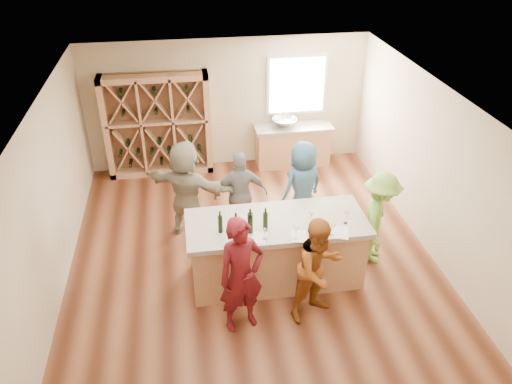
{
  "coord_description": "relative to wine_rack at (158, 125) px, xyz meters",
  "views": [
    {
      "loc": [
        -0.97,
        -6.59,
        5.31
      ],
      "look_at": [
        0.1,
        0.2,
        1.15
      ],
      "focal_mm": 35.0,
      "sensor_mm": 36.0,
      "label": 1
    }
  ],
  "objects": [
    {
      "name": "wine_glass_b",
      "position": [
        1.97,
        -4.31,
        0.08
      ],
      "size": [
        0.08,
        0.08,
        0.2
      ],
      "primitive_type": "cone",
      "rotation": [
        0.0,
        0.0,
        0.11
      ],
      "color": "white",
      "rests_on": "tasting_counter_top"
    },
    {
      "name": "wall_front",
      "position": [
        1.5,
        -6.82,
        0.3
      ],
      "size": [
        6.0,
        0.1,
        2.8
      ],
      "primitive_type": "cube",
      "color": "beige",
      "rests_on": "ground"
    },
    {
      "name": "tasting_menu_a",
      "position": [
        1.47,
        -4.2,
        -0.02
      ],
      "size": [
        0.3,
        0.34,
        0.0
      ],
      "primitive_type": "cube",
      "rotation": [
        0.0,
        0.0,
        -0.37
      ],
      "color": "white",
      "rests_on": "tasting_counter_top"
    },
    {
      "name": "wine_rack",
      "position": [
        0.0,
        0.0,
        0.0
      ],
      "size": [
        2.2,
        0.45,
        2.2
      ],
      "primitive_type": "cube",
      "color": "tan",
      "rests_on": "floor"
    },
    {
      "name": "wall_right",
      "position": [
        4.55,
        -3.27,
        0.3
      ],
      "size": [
        0.1,
        7.0,
        2.8
      ],
      "primitive_type": "cube",
      "color": "beige",
      "rests_on": "ground"
    },
    {
      "name": "person_far_left",
      "position": [
        0.49,
        -2.39,
        -0.2
      ],
      "size": [
        1.74,
        1.33,
        1.79
      ],
      "primitive_type": "imported",
      "rotation": [
        0.0,
        0.0,
        2.63
      ],
      "color": "gray",
      "rests_on": "floor"
    },
    {
      "name": "sink",
      "position": [
        2.7,
        -0.07,
        -0.09
      ],
      "size": [
        0.54,
        0.54,
        0.19
      ],
      "primitive_type": "imported",
      "color": "silver",
      "rests_on": "back_counter_top"
    },
    {
      "name": "wine_glass_d",
      "position": [
        2.28,
        -3.97,
        0.07
      ],
      "size": [
        0.08,
        0.08,
        0.18
      ],
      "primitive_type": "cone",
      "rotation": [
        0.0,
        0.0,
        -0.25
      ],
      "color": "white",
      "rests_on": "tasting_counter_top"
    },
    {
      "name": "window_pane",
      "position": [
        3.0,
        0.17,
        0.65
      ],
      "size": [
        1.18,
        0.01,
        1.18
      ],
      "primitive_type": "cube",
      "color": "white",
      "rests_on": "wall_back"
    },
    {
      "name": "tasting_counter_base",
      "position": [
        1.79,
        -3.84,
        -0.6
      ],
      "size": [
        2.6,
        1.0,
        1.0
      ],
      "primitive_type": "cube",
      "color": "tan",
      "rests_on": "floor"
    },
    {
      "name": "wine_glass_e",
      "position": [
        2.8,
        -4.05,
        0.08
      ],
      "size": [
        0.09,
        0.09,
        0.19
      ],
      "primitive_type": "cone",
      "rotation": [
        0.0,
        0.0,
        -0.26
      ],
      "color": "white",
      "rests_on": "tasting_counter_top"
    },
    {
      "name": "wine_bottle_d",
      "position": [
        1.36,
        -4.05,
        0.14
      ],
      "size": [
        0.09,
        0.09,
        0.32
      ],
      "primitive_type": "cylinder",
      "rotation": [
        0.0,
        0.0,
        0.13
      ],
      "color": "black",
      "rests_on": "tasting_counter_top"
    },
    {
      "name": "tasting_menu_b",
      "position": [
        2.03,
        -4.26,
        -0.02
      ],
      "size": [
        0.26,
        0.33,
        0.0
      ],
      "primitive_type": "cube",
      "rotation": [
        0.0,
        0.0,
        -0.16
      ],
      "color": "white",
      "rests_on": "tasting_counter_top"
    },
    {
      "name": "faucet",
      "position": [
        2.7,
        0.11,
        -0.03
      ],
      "size": [
        0.02,
        0.02,
        0.3
      ],
      "primitive_type": "cylinder",
      "color": "silver",
      "rests_on": "back_counter_top"
    },
    {
      "name": "wine_glass_a",
      "position": [
        1.54,
        -4.25,
        0.06
      ],
      "size": [
        0.06,
        0.06,
        0.16
      ],
      "primitive_type": "cone",
      "rotation": [
        0.0,
        0.0,
        -0.02
      ],
      "color": "white",
      "rests_on": "tasting_counter_top"
    },
    {
      "name": "wine_glass_c",
      "position": [
        2.51,
        -4.31,
        0.07
      ],
      "size": [
        0.08,
        0.08,
        0.18
      ],
      "primitive_type": "cone",
      "rotation": [
        0.0,
        0.0,
        -0.17
      ],
      "color": "white",
      "rests_on": "tasting_counter_top"
    },
    {
      "name": "person_server",
      "position": [
        3.52,
        -3.61,
        -0.3
      ],
      "size": [
        0.87,
        1.14,
        1.6
      ],
      "primitive_type": "imported",
      "rotation": [
        0.0,
        0.0,
        1.14
      ],
      "color": "#8CC64C",
      "rests_on": "floor"
    },
    {
      "name": "back_counter_base",
      "position": [
        2.9,
        -0.07,
        -0.67
      ],
      "size": [
        1.6,
        0.58,
        0.86
      ],
      "primitive_type": "cube",
      "color": "tan",
      "rests_on": "floor"
    },
    {
      "name": "person_near_right",
      "position": [
        2.23,
        -4.7,
        -0.29
      ],
      "size": [
        0.89,
        0.73,
        1.61
      ],
      "primitive_type": "imported",
      "rotation": [
        0.0,
        0.0,
        0.44
      ],
      "color": "#994C19",
      "rests_on": "floor"
    },
    {
      "name": "wine_bottle_e",
      "position": [
        1.59,
        -4.02,
        0.13
      ],
      "size": [
        0.09,
        0.09,
        0.29
      ],
      "primitive_type": "cylinder",
      "rotation": [
        0.0,
        0.0,
        -0.27
      ],
      "color": "black",
      "rests_on": "tasting_counter_top"
    },
    {
      "name": "wine_bottle_a",
      "position": [
        0.94,
        -3.98,
        0.12
      ],
      "size": [
        0.08,
        0.08,
        0.27
      ],
      "primitive_type": "cylinder",
      "rotation": [
        0.0,
        0.0,
        0.18
      ],
      "color": "black",
      "rests_on": "tasting_counter_top"
    },
    {
      "name": "tasting_counter_top",
      "position": [
        1.79,
        -3.84,
        -0.06
      ],
      "size": [
        2.72,
        1.12,
        0.08
      ],
      "primitive_type": "cube",
      "color": "#A89C8A",
      "rests_on": "tasting_counter_base"
    },
    {
      "name": "back_counter_top",
      "position": [
        2.9,
        -0.07,
        -0.21
      ],
      "size": [
        1.7,
        0.62,
        0.06
      ],
      "primitive_type": "cube",
      "color": "#A89C8A",
      "rests_on": "back_counter_base"
    },
    {
      "name": "wall_left",
      "position": [
        -1.55,
        -3.27,
        0.3
      ],
      "size": [
        0.1,
        7.0,
        2.8
      ],
      "primitive_type": "cube",
      "color": "beige",
      "rests_on": "ground"
    },
    {
      "name": "wine_bottle_b",
      "position": [
        1.15,
        -4.14,
        0.14
      ],
      "size": [
        0.09,
        0.09,
        0.33
      ],
      "primitive_type": "cylinder",
      "rotation": [
        0.0,
        0.0,
        0.08
      ],
      "color": "black",
      "rests_on": "tasting_counter_top"
    },
    {
      "name": "wall_back",
      "position": [
        1.5,
        0.28,
        0.3
      ],
      "size": [
        6.0,
        0.1,
        2.8
      ],
      "primitive_type": "cube",
      "color": "beige",
      "rests_on": "ground"
    },
    {
      "name": "person_near_left",
      "position": [
        1.13,
        -4.76,
        -0.21
      ],
      "size": [
        0.76,
        0.64,
        1.78
      ],
      "primitive_type": "imported",
      "rotation": [
        0.0,
        0.0,
        0.29
      ],
      "color": "#590F14",
      "rests_on": "floor"
    },
    {
      "name": "floor",
      "position": [
        1.5,
        -3.27,
        -1.15
      ],
      "size": [
        6.0,
        7.0,
        0.1
      ],
      "primitive_type": "cube",
      "color": "brown",
      "rests_on": "ground"
    },
    {
      "name": "ceiling",
      "position": [
        1.5,
        -3.27,
        1.75
      ],
      "size": [
        6.0,
        7.0,
        0.1
      ],
      "primitive_type": "cube",
      "color": "white",
      "rests_on": "ground"
    },
    {
      "name": "window_frame",
      "position": [
        3.0,
        0.2,
        0.65
      ],
      "size": [
        1.3,
        0.06,
        1.3
      ],
      "primitive_type": "cube",
      "color": "white",
      "rests_on": "wall_back"
    },
    {
      "name": "person_far_mid",
      "position": [
        1.42,
        -2.53,
        -0.3
      ],
      "size": [
        0.94,
        0.5,
        1.59
      ],
      "primitive_type": "imported",
      "rotation": [
        0.0,
        0.0,
        3.16
      ],
      "color": "slate",
      "rests_on": "floor"
    },
    {
      "name": "tasting_menu_c",
      "position": [
        2.65,
        -4.26,
        -0.02
      ],
      "size": [
        0.34,
        0.4,
        0.0
      ],
      "primitive_type": "cube",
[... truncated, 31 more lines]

